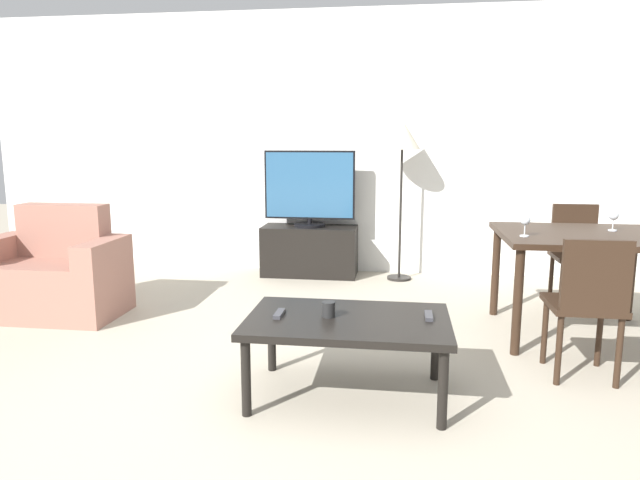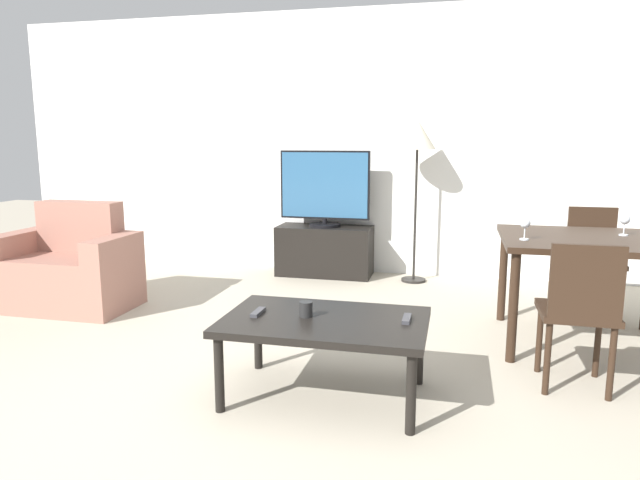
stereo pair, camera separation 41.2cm
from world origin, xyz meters
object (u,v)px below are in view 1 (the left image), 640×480
tv (310,189)px  dining_chair_near (588,300)px  cup_white_near (328,309)px  coffee_table (348,326)px  floor_lamp (402,142)px  armchair (54,276)px  dining_table (583,246)px  wine_glass_center (525,221)px  tv_stand (310,251)px  remote_primary (429,316)px  dining_chair_far (576,249)px  remote_secondary (279,314)px  wine_glass_left (614,217)px

tv → dining_chair_near: tv is taller
tv → cup_white_near: size_ratio=11.05×
coffee_table → floor_lamp: size_ratio=0.69×
armchair → dining_chair_near: bearing=-11.3°
dining_table → wine_glass_center: size_ratio=7.79×
armchair → cup_white_near: armchair is taller
armchair → tv: size_ratio=1.17×
tv → tv_stand: bearing=90.0°
coffee_table → remote_primary: size_ratio=7.26×
dining_chair_far → dining_table: bearing=-103.9°
remote_primary → remote_secondary: bearing=-174.7°
dining_chair_far → floor_lamp: bearing=153.7°
remote_primary → wine_glass_left: bearing=43.6°
tv_stand → floor_lamp: (0.92, -0.05, 1.12)m
tv → wine_glass_center: size_ratio=6.33×
dining_table → tv: bearing=144.2°
tv → coffee_table: 2.91m
dining_table → dining_chair_far: bearing=76.1°
floor_lamp → wine_glass_center: floor_lamp is taller
coffee_table → floor_lamp: floor_lamp is taller
dining_table → floor_lamp: bearing=129.7°
tv → wine_glass_left: size_ratio=6.33×
cup_white_near → wine_glass_center: wine_glass_center is taller
dining_chair_near → floor_lamp: floor_lamp is taller
tv_stand → coffee_table: bearing=-76.9°
armchair → wine_glass_left: wine_glass_left is taller
tv_stand → dining_chair_near: size_ratio=1.14×
wine_glass_left → remote_secondary: bearing=-147.8°
floor_lamp → remote_primary: bearing=-86.6°
tv → floor_lamp: size_ratio=0.58×
dining_chair_near → remote_secondary: dining_chair_near is taller
floor_lamp → remote_secondary: floor_lamp is taller
wine_glass_left → tv: bearing=149.3°
floor_lamp → remote_primary: floor_lamp is taller
coffee_table → dining_chair_far: size_ratio=1.27×
tv_stand → coffee_table: size_ratio=0.89×
tv → dining_table: tv is taller
tv_stand → remote_primary: tv_stand is taller
tv → coffee_table: (0.65, -2.79, -0.50)m
tv → wine_glass_left: tv is taller
floor_lamp → cup_white_near: (-0.38, -2.73, -0.88)m
armchair → tv: bearing=41.6°
coffee_table → tv_stand: bearing=103.1°
dining_table → wine_glass_left: (0.23, 0.14, 0.19)m
dining_chair_near → cup_white_near: dining_chair_near is taller
tv_stand → dining_chair_far: size_ratio=1.14×
dining_table → wine_glass_left: wine_glass_left is taller
tv_stand → tv: bearing=-90.0°
dining_chair_far → wine_glass_left: bearing=-86.9°
armchair → coffee_table: armchair is taller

